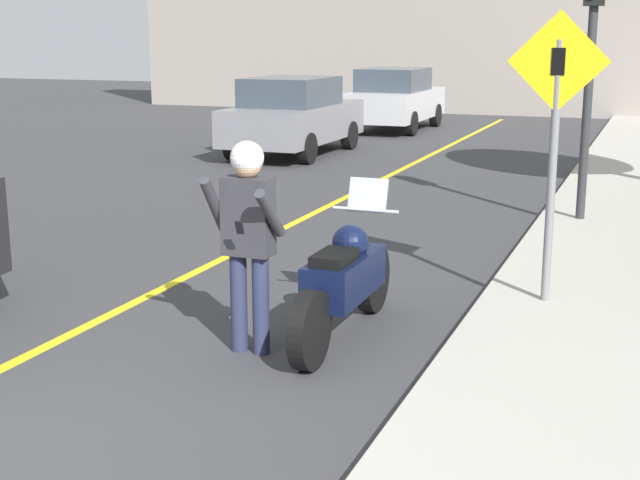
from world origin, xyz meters
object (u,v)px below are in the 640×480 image
(traffic_light, at_px, (592,32))
(parked_car_grey, at_px, (293,115))
(person_biker, at_px, (248,225))
(crossing_sign, at_px, (555,130))
(motorcycle, at_px, (345,281))
(parked_car_silver, at_px, (395,99))

(traffic_light, bearing_deg, parked_car_grey, 140.09)
(person_biker, relative_size, crossing_sign, 0.66)
(motorcycle, bearing_deg, parked_car_grey, 114.91)
(crossing_sign, relative_size, traffic_light, 0.75)
(traffic_light, bearing_deg, crossing_sign, -89.24)
(parked_car_grey, distance_m, parked_car_silver, 5.80)
(parked_car_grey, relative_size, parked_car_silver, 1.00)
(person_biker, relative_size, parked_car_grey, 0.42)
(person_biker, xyz_separation_m, parked_car_silver, (-3.90, 17.38, -0.23))
(parked_car_silver, bearing_deg, motorcycle, -74.93)
(crossing_sign, bearing_deg, parked_car_silver, 111.45)
(crossing_sign, bearing_deg, person_biker, -136.62)
(crossing_sign, distance_m, parked_car_silver, 16.53)
(parked_car_silver, bearing_deg, crossing_sign, -68.55)
(traffic_light, height_order, parked_car_silver, traffic_light)
(motorcycle, xyz_separation_m, parked_car_silver, (-4.51, 16.74, 0.35))
(person_biker, xyz_separation_m, crossing_sign, (2.13, 2.02, 0.64))
(motorcycle, relative_size, parked_car_grey, 0.54)
(crossing_sign, bearing_deg, parked_car_grey, 124.62)
(motorcycle, relative_size, parked_car_silver, 0.54)
(crossing_sign, relative_size, parked_car_grey, 0.64)
(traffic_light, bearing_deg, motorcycle, -105.07)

